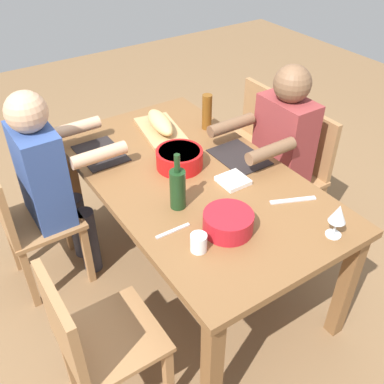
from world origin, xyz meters
name	(u,v)px	position (x,y,z in m)	size (l,w,h in m)	color
ground_plane	(192,272)	(0.00, 0.00, 0.00)	(8.00, 8.00, 0.00)	brown
dining_table	(192,188)	(0.00, 0.00, 0.65)	(1.67, 0.95, 0.74)	brown
chair_far_center	(296,169)	(0.00, 0.80, 0.48)	(0.40, 0.40, 0.85)	#9E7044
diner_far_center	(278,149)	(0.00, 0.61, 0.70)	(0.41, 0.53, 1.20)	#2D2D38
chair_far_left	(250,139)	(-0.46, 0.80, 0.48)	(0.40, 0.40, 0.85)	#9E7044
chair_near_left	(26,219)	(-0.46, -0.80, 0.48)	(0.40, 0.40, 0.85)	#9E7044
diner_near_left	(51,177)	(-0.46, -0.61, 0.70)	(0.41, 0.53, 1.20)	#2D2D38
chair_near_right	(93,341)	(0.46, -0.80, 0.48)	(0.40, 0.40, 0.85)	#9E7044
serving_bowl_greens	(179,158)	(-0.11, -0.01, 0.80)	(0.25, 0.25, 0.10)	red
serving_bowl_pasta	(228,221)	(0.45, -0.11, 0.79)	(0.22, 0.22, 0.09)	#B21923
cutting_board	(161,130)	(-0.49, 0.10, 0.75)	(0.40, 0.22, 0.02)	tan
bread_loaf	(160,122)	(-0.49, 0.10, 0.81)	(0.32, 0.11, 0.09)	tan
wine_bottle	(178,188)	(0.18, -0.20, 0.85)	(0.08, 0.08, 0.29)	#193819
beer_bottle	(207,112)	(-0.38, 0.36, 0.85)	(0.06, 0.06, 0.22)	brown
wine_glass	(338,215)	(0.73, 0.26, 0.86)	(0.08, 0.08, 0.17)	silver
placemat_far_center	(239,157)	(0.00, 0.31, 0.74)	(0.32, 0.23, 0.01)	black
placemat_near_left	(101,153)	(-0.46, -0.31, 0.74)	(0.32, 0.23, 0.01)	black
cup_near_right	(199,243)	(0.48, -0.28, 0.78)	(0.07, 0.07, 0.08)	white
fork_near_right	(173,231)	(0.32, -0.31, 0.74)	(0.02, 0.17, 0.01)	silver
carving_knife	(293,200)	(0.45, 0.29, 0.74)	(0.23, 0.02, 0.01)	silver
napkin_stack	(233,181)	(0.17, 0.14, 0.75)	(0.14, 0.14, 0.02)	white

